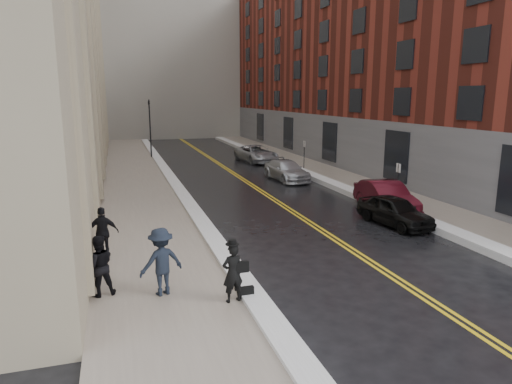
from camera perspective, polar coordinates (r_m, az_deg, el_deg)
ground at (r=13.90m, az=8.15°, el=-11.73°), size 160.00×160.00×0.00m
sidewalk_left at (r=28.03m, az=-14.60°, el=0.32°), size 4.00×64.00×0.15m
sidewalk_right at (r=31.56m, az=10.67°, el=1.78°), size 3.00×64.00×0.15m
lane_stripe_a at (r=29.13m, az=-0.96°, el=0.99°), size 0.12×64.00×0.01m
lane_stripe_b at (r=29.19m, az=-0.51°, el=1.02°), size 0.12×64.00×0.01m
snow_ridge_left at (r=28.20m, az=-9.94°, el=0.71°), size 0.70×60.80×0.26m
snow_ridge_right at (r=30.74m, az=7.62°, el=1.75°), size 0.85×60.80×0.30m
building_right at (r=41.60m, az=17.36°, el=16.22°), size 14.00×50.00×18.00m
traffic_signal at (r=41.65m, az=-13.12°, el=8.28°), size 0.18×0.15×5.20m
parking_sign_near at (r=24.03m, az=17.28°, el=1.37°), size 0.06×0.35×2.23m
parking_sign_far at (r=34.48m, az=6.04°, el=4.93°), size 0.06×0.35×2.23m
car_black at (r=20.73m, az=16.94°, el=-2.25°), size 2.03×3.97×1.29m
car_maroon at (r=22.97m, az=15.89°, el=-0.58°), size 2.15×4.68×1.49m
car_silver_near at (r=30.48m, az=3.81°, el=2.72°), size 2.21×4.69×1.32m
car_silver_far at (r=38.80m, az=0.02°, el=4.81°), size 3.02×5.35×1.41m
pedestrian_main at (r=12.27m, az=-2.95°, el=-10.10°), size 0.65×0.49×1.60m
pedestrian_a at (r=13.31m, az=-19.06°, el=-8.71°), size 0.94×0.79×1.71m
pedestrian_b at (r=12.91m, az=-11.76°, el=-8.51°), size 1.38×1.05×1.90m
pedestrian_c at (r=16.31m, az=-18.57°, el=-4.81°), size 1.06×0.52×1.75m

